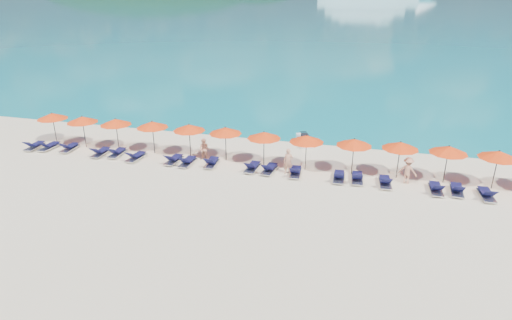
# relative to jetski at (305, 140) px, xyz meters

# --- Properties ---
(ground) EXTENTS (1400.00, 1400.00, 0.00)m
(ground) POSITION_rel_jetski_xyz_m (-1.75, -9.77, -0.32)
(ground) COLOR beige
(headland_main) EXTENTS (374.00, 242.00, 126.50)m
(headland_main) POSITION_rel_jetski_xyz_m (-301.75, 530.23, -38.32)
(headland_main) COLOR black
(headland_main) RESTS_ON ground
(headland_small) EXTENTS (162.00, 126.00, 85.50)m
(headland_small) POSITION_rel_jetski_xyz_m (-151.75, 550.23, -35.32)
(headland_small) COLOR black
(headland_small) RESTS_ON ground
(jetski) EXTENTS (1.54, 2.32, 0.78)m
(jetski) POSITION_rel_jetski_xyz_m (0.00, 0.00, 0.00)
(jetski) COLOR white
(jetski) RESTS_ON ground
(beachgoer_a) EXTENTS (0.60, 0.42, 1.58)m
(beachgoer_a) POSITION_rel_jetski_xyz_m (-0.10, -5.51, 0.47)
(beachgoer_a) COLOR tan
(beachgoer_a) RESTS_ON ground
(beachgoer_b) EXTENTS (0.72, 0.43, 1.46)m
(beachgoer_b) POSITION_rel_jetski_xyz_m (-5.75, -4.77, 0.41)
(beachgoer_b) COLOR tan
(beachgoer_b) RESTS_ON ground
(beachgoer_c) EXTENTS (1.12, 0.76, 1.58)m
(beachgoer_c) POSITION_rel_jetski_xyz_m (6.71, -5.05, 0.47)
(beachgoer_c) COLOR tan
(beachgoer_c) RESTS_ON ground
(umbrella_0) EXTENTS (2.10, 2.10, 2.28)m
(umbrella_0) POSITION_rel_jetski_xyz_m (-17.35, -4.43, 1.70)
(umbrella_0) COLOR black
(umbrella_0) RESTS_ON ground
(umbrella_1) EXTENTS (2.10, 2.10, 2.28)m
(umbrella_1) POSITION_rel_jetski_xyz_m (-14.76, -4.61, 1.70)
(umbrella_1) COLOR black
(umbrella_1) RESTS_ON ground
(umbrella_2) EXTENTS (2.10, 2.10, 2.28)m
(umbrella_2) POSITION_rel_jetski_xyz_m (-12.20, -4.53, 1.70)
(umbrella_2) COLOR black
(umbrella_2) RESTS_ON ground
(umbrella_3) EXTENTS (2.10, 2.10, 2.28)m
(umbrella_3) POSITION_rel_jetski_xyz_m (-9.52, -4.44, 1.70)
(umbrella_3) COLOR black
(umbrella_3) RESTS_ON ground
(umbrella_4) EXTENTS (2.10, 2.10, 2.28)m
(umbrella_4) POSITION_rel_jetski_xyz_m (-6.89, -4.41, 1.70)
(umbrella_4) COLOR black
(umbrella_4) RESTS_ON ground
(umbrella_5) EXTENTS (2.10, 2.10, 2.28)m
(umbrella_5) POSITION_rel_jetski_xyz_m (-4.42, -4.37, 1.70)
(umbrella_5) COLOR black
(umbrella_5) RESTS_ON ground
(umbrella_6) EXTENTS (2.10, 2.10, 2.28)m
(umbrella_6) POSITION_rel_jetski_xyz_m (-1.82, -4.64, 1.70)
(umbrella_6) COLOR black
(umbrella_6) RESTS_ON ground
(umbrella_7) EXTENTS (2.10, 2.10, 2.28)m
(umbrella_7) POSITION_rel_jetski_xyz_m (0.81, -4.62, 1.70)
(umbrella_7) COLOR black
(umbrella_7) RESTS_ON ground
(umbrella_8) EXTENTS (2.10, 2.10, 2.28)m
(umbrella_8) POSITION_rel_jetski_xyz_m (3.60, -4.53, 1.70)
(umbrella_8) COLOR black
(umbrella_8) RESTS_ON ground
(umbrella_9) EXTENTS (2.10, 2.10, 2.28)m
(umbrella_9) POSITION_rel_jetski_xyz_m (6.19, -4.38, 1.70)
(umbrella_9) COLOR black
(umbrella_9) RESTS_ON ground
(umbrella_10) EXTENTS (2.10, 2.10, 2.28)m
(umbrella_10) POSITION_rel_jetski_xyz_m (8.76, -4.40, 1.70)
(umbrella_10) COLOR black
(umbrella_10) RESTS_ON ground
(umbrella_11) EXTENTS (2.10, 2.10, 2.28)m
(umbrella_11) POSITION_rel_jetski_xyz_m (11.27, -4.51, 1.70)
(umbrella_11) COLOR black
(umbrella_11) RESTS_ON ground
(lounger_0) EXTENTS (0.77, 1.75, 0.66)m
(lounger_0) POSITION_rel_jetski_xyz_m (-17.98, -5.90, -0.08)
(lounger_0) COLOR silver
(lounger_0) RESTS_ON ground
(lounger_1) EXTENTS (0.67, 1.72, 0.66)m
(lounger_1) POSITION_rel_jetski_xyz_m (-16.94, -5.71, -0.08)
(lounger_1) COLOR silver
(lounger_1) RESTS_ON ground
(lounger_2) EXTENTS (0.78, 1.75, 0.66)m
(lounger_2) POSITION_rel_jetski_xyz_m (-15.40, -5.56, -0.08)
(lounger_2) COLOR silver
(lounger_2) RESTS_ON ground
(lounger_3) EXTENTS (0.67, 1.72, 0.66)m
(lounger_3) POSITION_rel_jetski_xyz_m (-12.80, -5.80, -0.08)
(lounger_3) COLOR silver
(lounger_3) RESTS_ON ground
(lounger_4) EXTENTS (0.72, 1.74, 0.66)m
(lounger_4) POSITION_rel_jetski_xyz_m (-11.68, -5.58, -0.08)
(lounger_4) COLOR silver
(lounger_4) RESTS_ON ground
(lounger_5) EXTENTS (0.77, 1.75, 0.66)m
(lounger_5) POSITION_rel_jetski_xyz_m (-10.10, -5.89, -0.08)
(lounger_5) COLOR silver
(lounger_5) RESTS_ON ground
(lounger_6) EXTENTS (0.73, 1.74, 0.66)m
(lounger_6) POSITION_rel_jetski_xyz_m (-7.51, -5.72, -0.08)
(lounger_6) COLOR silver
(lounger_6) RESTS_ON ground
(lounger_7) EXTENTS (0.64, 1.71, 0.66)m
(lounger_7) POSITION_rel_jetski_xyz_m (-6.51, -5.83, -0.08)
(lounger_7) COLOR silver
(lounger_7) RESTS_ON ground
(lounger_8) EXTENTS (0.76, 1.75, 0.66)m
(lounger_8) POSITION_rel_jetski_xyz_m (-4.99, -5.56, -0.08)
(lounger_8) COLOR silver
(lounger_8) RESTS_ON ground
(lounger_9) EXTENTS (0.70, 1.73, 0.66)m
(lounger_9) POSITION_rel_jetski_xyz_m (-2.31, -5.58, -0.08)
(lounger_9) COLOR silver
(lounger_9) RESTS_ON ground
(lounger_10) EXTENTS (0.78, 1.75, 0.66)m
(lounger_10) POSITION_rel_jetski_xyz_m (-1.23, -5.59, -0.08)
(lounger_10) COLOR silver
(lounger_10) RESTS_ON ground
(lounger_11) EXTENTS (0.75, 1.74, 0.66)m
(lounger_11) POSITION_rel_jetski_xyz_m (0.37, -5.63, -0.08)
(lounger_11) COLOR silver
(lounger_11) RESTS_ON ground
(lounger_12) EXTENTS (0.69, 1.73, 0.66)m
(lounger_12) POSITION_rel_jetski_xyz_m (2.94, -5.67, -0.08)
(lounger_12) COLOR silver
(lounger_12) RESTS_ON ground
(lounger_13) EXTENTS (0.72, 1.73, 0.66)m
(lounger_13) POSITION_rel_jetski_xyz_m (3.98, -5.56, -0.08)
(lounger_13) COLOR silver
(lounger_13) RESTS_ON ground
(lounger_14) EXTENTS (0.75, 1.74, 0.66)m
(lounger_14) POSITION_rel_jetski_xyz_m (5.53, -5.70, -0.08)
(lounger_14) COLOR silver
(lounger_14) RESTS_ON ground
(lounger_15) EXTENTS (0.68, 1.72, 0.66)m
(lounger_15) POSITION_rel_jetski_xyz_m (8.21, -5.88, -0.08)
(lounger_15) COLOR silver
(lounger_15) RESTS_ON ground
(lounger_16) EXTENTS (0.72, 1.73, 0.66)m
(lounger_16) POSITION_rel_jetski_xyz_m (9.29, -5.74, -0.08)
(lounger_16) COLOR silver
(lounger_16) RESTS_ON ground
(lounger_17) EXTENTS (0.73, 1.74, 0.66)m
(lounger_17) POSITION_rel_jetski_xyz_m (10.72, -5.91, -0.08)
(lounger_17) COLOR silver
(lounger_17) RESTS_ON ground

